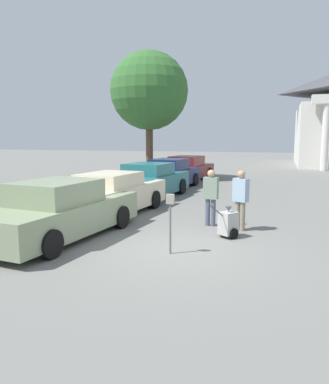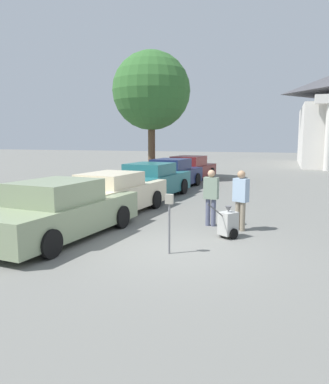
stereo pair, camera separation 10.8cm
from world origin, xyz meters
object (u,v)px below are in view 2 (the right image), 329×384
Objects in this scene: parked_car_navy at (172,175)px; person_supervisor at (241,197)px; parked_car_cream at (113,195)px; equipment_cart at (228,223)px; parking_meter at (169,212)px; parked_car_maroon at (190,169)px; parked_car_teal at (151,181)px; person_worker at (211,194)px; parked_car_sage at (60,211)px.

parked_car_navy is 2.81× the size of person_supervisor.
parked_car_cream is 5.10× the size of equipment_cart.
parked_car_maroon is at bearing 102.26° from parking_meter.
parked_car_cream is 6.99m from parked_car_navy.
parked_car_teal is 6.91m from parked_car_maroon.
parked_car_teal is 5.73m from person_worker.
person_supervisor is 1.71× the size of equipment_cart.
parked_car_cream is at bearing -5.13° from person_worker.
parked_car_navy is 11.08m from parking_meter.
parking_meter is (3.13, -10.62, 0.25)m from parked_car_navy.
parked_car_maroon is 3.78× the size of parking_meter.
parked_car_navy is at bearing -83.67° from parked_car_maroon.
parked_car_teal is 3.14m from parked_car_navy.
parked_car_teal is 4.84× the size of equipment_cart.
parked_car_maroon is 11.96m from person_worker.
parked_car_cream is at bearing 14.53° from person_supervisor.
parked_car_sage is 2.97× the size of person_supervisor.
parked_car_sage is 1.00× the size of parked_car_cream.
parking_meter is 1.37× the size of equipment_cart.
parked_car_teal is at bearing 96.31° from parked_car_sage.
parking_meter is at bearing 88.45° from person_worker.
parked_car_navy reaches higher than parked_car_maroon.
parked_car_sage is 1.05× the size of parked_car_teal.
equipment_cart is (4.19, -8.84, -0.32)m from parked_car_navy.
parked_car_teal is at bearing -46.42° from person_worker.
equipment_cart is at bearing -47.35° from parked_car_teal.
parked_car_cream is 0.98× the size of parked_car_maroon.
parked_car_cream reaches higher than parking_meter.
parked_car_navy is at bearing 96.32° from parked_car_cream.
person_worker reaches higher than equipment_cart.
parked_car_cream is (0.00, 3.18, -0.02)m from parked_car_sage.
equipment_cart is at bearing -17.52° from parked_car_cream.
parked_car_cream is 4.80m from parking_meter.
parked_car_sage is 13.94m from parked_car_maroon.
person_supervisor is at bearing 32.89° from parked_car_sage.
parked_car_maroon is at bearing 96.32° from parked_car_cream.
person_worker is 1.47m from equipment_cart.
parked_car_sage is at bearing -127.96° from equipment_cart.
person_supervisor is at bearing -54.72° from parked_car_navy.
parked_car_maroon is 14.73m from parking_meter.
parked_car_sage is 3.72× the size of parking_meter.
parked_car_teal is at bearing 160.78° from equipment_cart.
person_supervisor reaches higher than parked_car_sage.
equipment_cart is (1.07, 1.78, -0.57)m from parking_meter.
equipment_cart is (-0.21, -0.88, -0.59)m from person_supervisor.
parked_car_navy is at bearing -59.60° from person_worker.
person_supervisor is (4.41, 2.21, 0.28)m from parked_car_sage.
parked_car_cream is 3.72× the size of parking_meter.
person_supervisor is at bearing 64.26° from parking_meter.
person_worker is (3.51, -7.66, 0.25)m from parked_car_navy.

